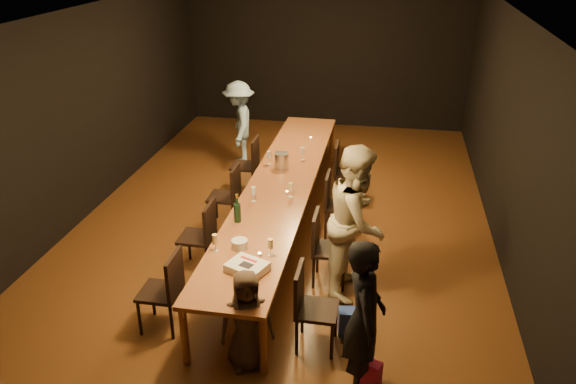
% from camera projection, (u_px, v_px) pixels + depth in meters
% --- Properties ---
extents(ground, '(10.00, 10.00, 0.00)m').
position_uv_depth(ground, '(281.00, 229.00, 8.19)').
color(ground, '#492A12').
rests_on(ground, ground).
extents(room_shell, '(6.04, 10.04, 3.02)m').
position_uv_depth(room_shell, '(280.00, 90.00, 7.31)').
color(room_shell, black).
rests_on(room_shell, ground).
extents(table, '(0.90, 6.00, 0.75)m').
position_uv_depth(table, '(281.00, 186.00, 7.89)').
color(table, brown).
rests_on(table, ground).
extents(chair_right_0, '(0.42, 0.42, 0.93)m').
position_uv_depth(chair_right_0, '(317.00, 309.00, 5.72)').
color(chair_right_0, black).
rests_on(chair_right_0, ground).
extents(chair_right_1, '(0.42, 0.42, 0.93)m').
position_uv_depth(chair_right_1, '(331.00, 249.00, 6.79)').
color(chair_right_1, black).
rests_on(chair_right_1, ground).
extents(chair_right_2, '(0.42, 0.42, 0.93)m').
position_uv_depth(chair_right_2, '(340.00, 205.00, 7.85)').
color(chair_right_2, black).
rests_on(chair_right_2, ground).
extents(chair_right_3, '(0.42, 0.42, 0.93)m').
position_uv_depth(chair_right_3, '(348.00, 172.00, 8.92)').
color(chair_right_3, black).
rests_on(chair_right_3, ground).
extents(chair_left_0, '(0.42, 0.42, 0.93)m').
position_uv_depth(chair_left_0, '(160.00, 291.00, 6.00)').
color(chair_left_0, black).
rests_on(chair_left_0, ground).
extents(chair_left_1, '(0.42, 0.42, 0.93)m').
position_uv_depth(chair_left_1, '(196.00, 236.00, 7.07)').
color(chair_left_1, black).
rests_on(chair_left_1, ground).
extents(chair_left_2, '(0.42, 0.42, 0.93)m').
position_uv_depth(chair_left_2, '(224.00, 196.00, 8.13)').
color(chair_left_2, black).
rests_on(chair_left_2, ground).
extents(chair_left_3, '(0.42, 0.42, 0.93)m').
position_uv_depth(chair_left_3, '(244.00, 165.00, 9.20)').
color(chair_left_3, black).
rests_on(chair_left_3, ground).
extents(woman_birthday, '(0.46, 0.63, 1.59)m').
position_uv_depth(woman_birthday, '(364.00, 318.00, 5.06)').
color(woman_birthday, black).
rests_on(woman_birthday, ground).
extents(woman_tan, '(0.83, 0.99, 1.84)m').
position_uv_depth(woman_tan, '(357.00, 221.00, 6.48)').
color(woman_tan, beige).
rests_on(woman_tan, ground).
extents(man_blue, '(0.81, 1.11, 1.54)m').
position_uv_depth(man_blue, '(239.00, 123.00, 10.19)').
color(man_blue, '#7C9FBF').
rests_on(man_blue, ground).
extents(child, '(0.62, 0.52, 1.08)m').
position_uv_depth(child, '(247.00, 320.00, 5.42)').
color(child, '#3C2C22').
rests_on(child, ground).
extents(gift_bag_red, '(0.24, 0.19, 0.26)m').
position_uv_depth(gift_bag_red, '(370.00, 372.00, 5.37)').
color(gift_bag_red, '#DE2160').
rests_on(gift_bag_red, ground).
extents(gift_bag_blue, '(0.27, 0.20, 0.30)m').
position_uv_depth(gift_bag_blue, '(350.00, 322.00, 6.02)').
color(gift_bag_blue, '#2742AA').
rests_on(gift_bag_blue, ground).
extents(birthday_cake, '(0.48, 0.44, 0.09)m').
position_uv_depth(birthday_cake, '(247.00, 267.00, 5.82)').
color(birthday_cake, white).
rests_on(birthday_cake, table).
extents(plate_stack, '(0.20, 0.20, 0.10)m').
position_uv_depth(plate_stack, '(240.00, 244.00, 6.23)').
color(plate_stack, silver).
rests_on(plate_stack, table).
extents(champagne_bottle, '(0.09, 0.09, 0.36)m').
position_uv_depth(champagne_bottle, '(237.00, 208.00, 6.75)').
color(champagne_bottle, black).
rests_on(champagne_bottle, table).
extents(ice_bucket, '(0.26, 0.26, 0.23)m').
position_uv_depth(ice_bucket, '(282.00, 161.00, 8.30)').
color(ice_bucket, silver).
rests_on(ice_bucket, table).
extents(wineglass_0, '(0.06, 0.06, 0.21)m').
position_uv_depth(wineglass_0, '(215.00, 243.00, 6.15)').
color(wineglass_0, beige).
rests_on(wineglass_0, table).
extents(wineglass_1, '(0.06, 0.06, 0.21)m').
position_uv_depth(wineglass_1, '(270.00, 247.00, 6.07)').
color(wineglass_1, beige).
rests_on(wineglass_1, table).
extents(wineglass_2, '(0.06, 0.06, 0.21)m').
position_uv_depth(wineglass_2, '(254.00, 194.00, 7.28)').
color(wineglass_2, silver).
rests_on(wineglass_2, table).
extents(wineglass_3, '(0.06, 0.06, 0.21)m').
position_uv_depth(wineglass_3, '(291.00, 190.00, 7.40)').
color(wineglass_3, beige).
rests_on(wineglass_3, table).
extents(wineglass_4, '(0.06, 0.06, 0.21)m').
position_uv_depth(wineglass_4, '(269.00, 158.00, 8.44)').
color(wineglass_4, silver).
rests_on(wineglass_4, table).
extents(wineglass_5, '(0.06, 0.06, 0.21)m').
position_uv_depth(wineglass_5, '(303.00, 154.00, 8.59)').
color(wineglass_5, silver).
rests_on(wineglass_5, table).
extents(tealight_near, '(0.05, 0.05, 0.03)m').
position_uv_depth(tealight_near, '(260.00, 254.00, 6.10)').
color(tealight_near, '#B2B7B2').
rests_on(tealight_near, table).
extents(tealight_mid, '(0.05, 0.05, 0.03)m').
position_uv_depth(tealight_mid, '(287.00, 192.00, 7.54)').
color(tealight_mid, '#B2B7B2').
rests_on(tealight_mid, table).
extents(tealight_far, '(0.05, 0.05, 0.03)m').
position_uv_depth(tealight_far, '(311.00, 138.00, 9.49)').
color(tealight_far, '#B2B7B2').
rests_on(tealight_far, table).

